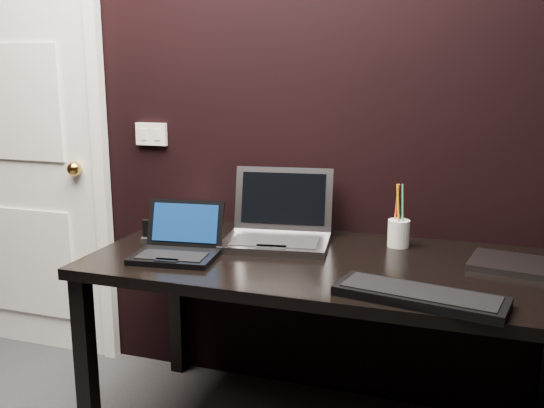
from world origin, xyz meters
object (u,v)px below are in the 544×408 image
(door, at_px, (20,145))
(netbook, at_px, (178,246))
(closed_laptop, at_px, (519,265))
(silver_laptop, at_px, (278,230))
(mobile_phone, at_px, (148,233))
(desk_phone, at_px, (187,217))
(desk, at_px, (327,280))
(ext_keyboard, at_px, (420,296))
(pen_cup, at_px, (399,232))

(door, xyz_separation_m, netbook, (1.12, -0.52, -0.27))
(door, relative_size, closed_laptop, 6.10)
(silver_laptop, xyz_separation_m, mobile_phone, (-0.49, -0.15, -0.02))
(silver_laptop, distance_m, closed_laptop, 0.88)
(closed_laptop, distance_m, desk_phone, 1.35)
(door, relative_size, desk_phone, 9.86)
(silver_laptop, bearing_deg, door, 170.75)
(desk, distance_m, netbook, 0.56)
(ext_keyboard, bearing_deg, desk_phone, 151.13)
(netbook, xyz_separation_m, mobile_phone, (-0.20, 0.14, -0.01))
(desk_phone, bearing_deg, pen_cup, -1.90)
(netbook, bearing_deg, door, 155.27)
(ext_keyboard, bearing_deg, mobile_phone, 164.48)
(mobile_phone, height_order, pen_cup, pen_cup)
(ext_keyboard, xyz_separation_m, desk_phone, (-1.05, 0.58, 0.02))
(netbook, height_order, closed_laptop, netbook)
(desk, bearing_deg, closed_laptop, 10.22)
(pen_cup, bearing_deg, netbook, -152.23)
(door, distance_m, desk, 1.73)
(door, bearing_deg, silver_laptop, -9.25)
(netbook, relative_size, desk_phone, 1.49)
(ext_keyboard, relative_size, pen_cup, 2.12)
(door, distance_m, netbook, 1.27)
(pen_cup, bearing_deg, closed_laptop, -17.18)
(silver_laptop, height_order, mobile_phone, silver_laptop)
(desk_phone, bearing_deg, closed_laptop, -6.90)
(desk, distance_m, desk_phone, 0.76)
(door, distance_m, pen_cup, 1.89)
(netbook, relative_size, ext_keyboard, 0.62)
(desk, relative_size, ext_keyboard, 3.28)
(pen_cup, bearing_deg, silver_laptop, -167.17)
(netbook, bearing_deg, pen_cup, 27.77)
(closed_laptop, bearing_deg, pen_cup, 162.82)
(desk_phone, height_order, mobile_phone, desk_phone)
(door, distance_m, desk_phone, 0.99)
(door, relative_size, desk, 1.26)
(ext_keyboard, distance_m, closed_laptop, 0.51)
(door, bearing_deg, desk, -12.82)
(silver_laptop, bearing_deg, desk, -31.58)
(silver_laptop, bearing_deg, desk_phone, 163.96)
(desk, bearing_deg, ext_keyboard, -40.67)
(desk, distance_m, closed_laptop, 0.66)
(desk, relative_size, mobile_phone, 19.61)
(silver_laptop, xyz_separation_m, pen_cup, (0.45, 0.10, 0.00))
(desk, xyz_separation_m, desk_phone, (-0.70, 0.28, 0.12))
(netbook, xyz_separation_m, pen_cup, (0.74, 0.39, 0.02))
(door, bearing_deg, desk_phone, -5.82)
(ext_keyboard, height_order, closed_laptop, ext_keyboard)
(netbook, bearing_deg, mobile_phone, 145.18)
(closed_laptop, xyz_separation_m, desk_phone, (-1.34, 0.16, 0.03))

